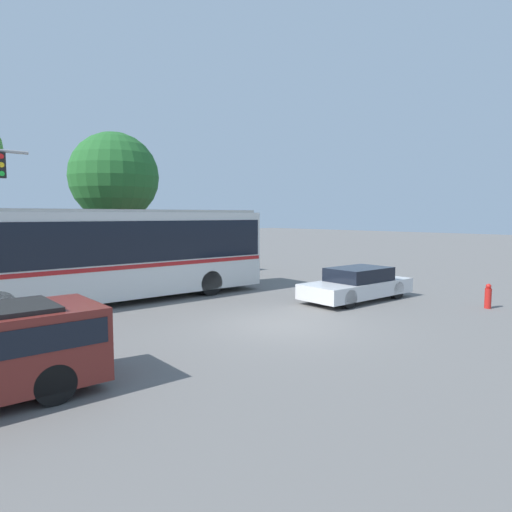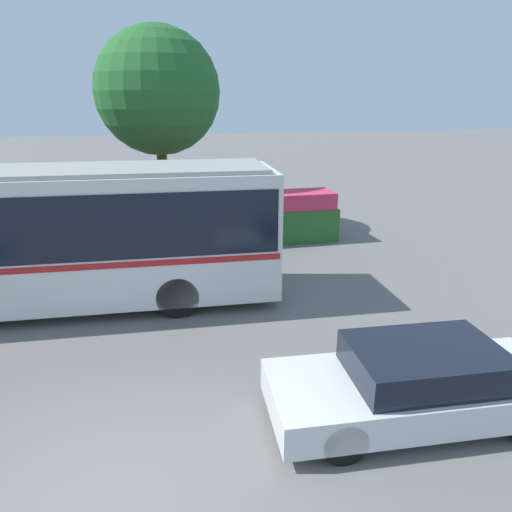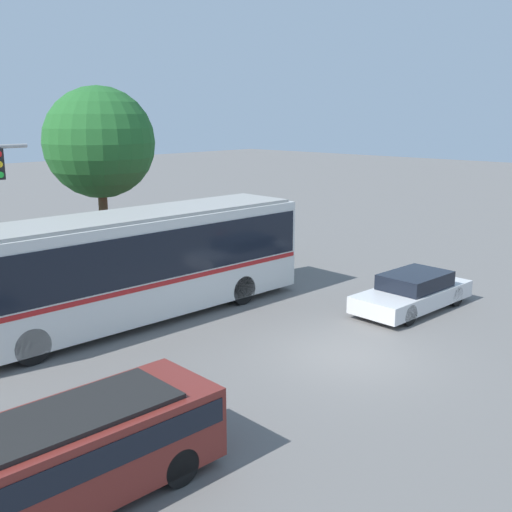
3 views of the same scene
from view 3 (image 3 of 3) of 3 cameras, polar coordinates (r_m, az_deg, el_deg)
ground_plane at (r=16.90m, az=8.56°, el=-9.17°), size 140.00×140.00×0.00m
city_bus at (r=19.36m, az=-11.21°, el=-0.35°), size 12.01×3.25×3.41m
sedan_foreground at (r=20.96m, az=14.51°, el=-3.29°), size 4.80×2.12×1.23m
suv_left_lane at (r=11.03m, az=-16.63°, el=-16.93°), size 5.14×2.23×1.63m
flowering_hedge at (r=25.60m, az=-8.38°, el=0.61°), size 9.81×1.43×1.77m
street_tree_centre at (r=26.67m, az=-14.46°, el=10.23°), size 4.65×4.65×7.53m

